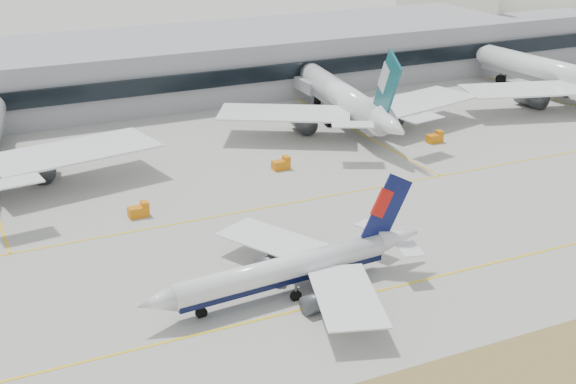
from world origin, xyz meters
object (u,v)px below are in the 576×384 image
hangar (542,36)px  terminal (145,68)px  widebody_cathay (346,101)px  taxiing_airliner (292,269)px  widebody_china_air (560,76)px

hangar → terminal: bearing=-172.6°
widebody_cathay → hangar: hangar is taller
taxiing_airliner → widebody_cathay: (46.28, 67.50, 2.49)m
terminal → taxiing_airliner: bearing=-95.9°
widebody_china_air → hangar: (58.14, 70.54, -6.23)m
terminal → hangar: (154.56, 20.16, -7.37)m
widebody_cathay → hangar: bearing=-52.9°
widebody_cathay → terminal: widebody_cathay is taller
hangar → widebody_china_air: bearing=-129.5°
widebody_cathay → widebody_china_air: size_ratio=0.96×
terminal → hangar: size_ratio=3.08×
taxiing_airliner → hangar: size_ratio=0.49×
widebody_china_air → terminal: 108.79m
widebody_china_air → terminal: (-96.42, 50.38, 1.13)m
hangar → taxiing_airliner: bearing=-141.0°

